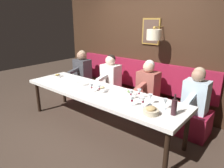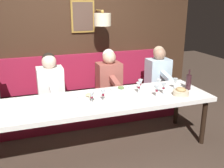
{
  "view_description": "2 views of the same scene",
  "coord_description": "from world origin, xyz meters",
  "views": [
    {
      "loc": [
        -2.5,
        -2.4,
        2.0
      ],
      "look_at": [
        0.05,
        -0.27,
        0.92
      ],
      "focal_mm": 32.46,
      "sensor_mm": 36.0,
      "label": 1
    },
    {
      "loc": [
        -3.13,
        0.82,
        1.99
      ],
      "look_at": [
        0.05,
        -0.27,
        0.92
      ],
      "focal_mm": 41.88,
      "sensor_mm": 36.0,
      "label": 2
    }
  ],
  "objects": [
    {
      "name": "wine_glass_7",
      "position": [
        -0.12,
        0.06,
        0.86
      ],
      "size": [
        0.07,
        0.07,
        0.16
      ],
      "color": "silver",
      "rests_on": "dining_table"
    },
    {
      "name": "wine_glass_6",
      "position": [
        0.08,
        -1.01,
        0.86
      ],
      "size": [
        0.07,
        0.07,
        0.16
      ],
      "color": "silver",
      "rests_on": "dining_table"
    },
    {
      "name": "diner_middle",
      "position": [
        0.88,
        0.46,
        0.82
      ],
      "size": [
        0.6,
        0.4,
        0.79
      ],
      "color": "white",
      "rests_on": "banquette_bench"
    },
    {
      "name": "wine_bottle",
      "position": [
        -0.03,
        -1.44,
        0.86
      ],
      "size": [
        0.08,
        0.08,
        0.3
      ],
      "color": "#33191E",
      "rests_on": "dining_table"
    },
    {
      "name": "diner_near",
      "position": [
        0.88,
        -0.51,
        0.82
      ],
      "size": [
        0.6,
        0.4,
        0.79
      ],
      "color": "#934C42",
      "rests_on": "banquette_bench"
    },
    {
      "name": "wine_glass_2",
      "position": [
        0.17,
        -0.75,
        0.86
      ],
      "size": [
        0.07,
        0.07,
        0.16
      ],
      "color": "silver",
      "rests_on": "dining_table"
    },
    {
      "name": "place_setting_3",
      "position": [
        0.12,
        0.03,
        0.75
      ],
      "size": [
        0.24,
        0.32,
        0.05
      ],
      "color": "silver",
      "rests_on": "dining_table"
    },
    {
      "name": "banquette_bench",
      "position": [
        0.89,
        0.0,
        0.23
      ],
      "size": [
        0.52,
        3.45,
        0.45
      ],
      "primitive_type": "cube",
      "color": "maroon",
      "rests_on": "ground_plane"
    },
    {
      "name": "ground_plane",
      "position": [
        0.0,
        0.0,
        0.0
      ],
      "size": [
        12.0,
        12.0,
        0.0
      ],
      "primitive_type": "plane",
      "color": "#423328"
    },
    {
      "name": "wine_glass_3",
      "position": [
        -0.16,
        -0.84,
        0.86
      ],
      "size": [
        0.07,
        0.07,
        0.16
      ],
      "color": "silver",
      "rests_on": "dining_table"
    },
    {
      "name": "back_wall_panel",
      "position": [
        1.46,
        -0.01,
        1.36
      ],
      "size": [
        0.59,
        4.65,
        2.9
      ],
      "color": "#382316",
      "rests_on": "ground_plane"
    },
    {
      "name": "wine_glass_0",
      "position": [
        -0.09,
        -0.1,
        0.86
      ],
      "size": [
        0.07,
        0.07,
        0.16
      ],
      "color": "silver",
      "rests_on": "dining_table"
    },
    {
      "name": "place_setting_0",
      "position": [
        0.28,
        -0.49,
        0.75
      ],
      "size": [
        0.24,
        0.33,
        0.05
      ],
      "color": "white",
      "rests_on": "dining_table"
    },
    {
      "name": "wine_glass_4",
      "position": [
        0.05,
        -1.27,
        0.86
      ],
      "size": [
        0.07,
        0.07,
        0.16
      ],
      "color": "silver",
      "rests_on": "dining_table"
    },
    {
      "name": "place_setting_2",
      "position": [
        0.1,
        0.54,
        0.75
      ],
      "size": [
        0.24,
        0.32,
        0.01
      ],
      "color": "silver",
      "rests_on": "dining_table"
    },
    {
      "name": "wine_glass_1",
      "position": [
        -0.1,
        -0.99,
        0.86
      ],
      "size": [
        0.07,
        0.07,
        0.16
      ],
      "color": "silver",
      "rests_on": "dining_table"
    },
    {
      "name": "wine_glass_5",
      "position": [
        0.05,
        -0.67,
        0.86
      ],
      "size": [
        0.07,
        0.07,
        0.16
      ],
      "color": "silver",
      "rests_on": "dining_table"
    },
    {
      "name": "diner_nearest",
      "position": [
        0.88,
        -1.44,
        0.82
      ],
      "size": [
        0.6,
        0.4,
        0.79
      ],
      "color": "silver",
      "rests_on": "banquette_bench"
    },
    {
      "name": "dining_table",
      "position": [
        0.0,
        0.0,
        0.68
      ],
      "size": [
        0.9,
        3.25,
        0.74
      ],
      "color": "white",
      "rests_on": "ground_plane"
    },
    {
      "name": "bread_bowl",
      "position": [
        -0.22,
        -1.19,
        0.79
      ],
      "size": [
        0.22,
        0.22,
        0.12
      ],
      "color": "beige",
      "rests_on": "dining_table"
    }
  ]
}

